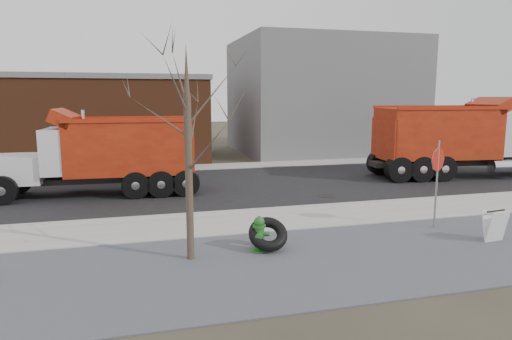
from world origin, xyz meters
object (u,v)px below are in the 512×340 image
object	(u,v)px
fire_hydrant	(259,235)
truck_tire	(268,234)
stop_sign	(437,169)
dump_truck_red_a	(461,137)
sandwich_board	(495,226)
dump_truck_red_b	(104,152)

from	to	relation	value
fire_hydrant	truck_tire	world-z (taller)	fire_hydrant
stop_sign	dump_truck_red_a	distance (m)	10.30
truck_tire	sandwich_board	distance (m)	6.28
stop_sign	fire_hydrant	bearing A→B (deg)	-177.25
fire_hydrant	dump_truck_red_b	distance (m)	9.35
stop_sign	dump_truck_red_a	xyz separation A→B (m)	(6.97, 7.59, 0.14)
dump_truck_red_a	dump_truck_red_b	world-z (taller)	dump_truck_red_a
truck_tire	dump_truck_red_b	xyz separation A→B (m)	(-4.42, 8.27, 1.31)
fire_hydrant	truck_tire	xyz separation A→B (m)	(0.23, -0.01, 0.02)
truck_tire	stop_sign	distance (m)	5.67
fire_hydrant	dump_truck_red_b	bearing A→B (deg)	137.28
truck_tire	dump_truck_red_b	bearing A→B (deg)	118.15
fire_hydrant	sandwich_board	bearing A→B (deg)	11.87
fire_hydrant	dump_truck_red_a	size ratio (longest dim) A/B	0.10
sandwich_board	dump_truck_red_b	size ratio (longest dim) A/B	0.11
fire_hydrant	dump_truck_red_b	xyz separation A→B (m)	(-4.19, 8.26, 1.33)
dump_truck_red_a	dump_truck_red_b	bearing A→B (deg)	-173.76
fire_hydrant	sandwich_board	xyz separation A→B (m)	(6.45, -0.96, 0.04)
sandwich_board	dump_truck_red_a	world-z (taller)	dump_truck_red_a
truck_tire	dump_truck_red_a	xyz separation A→B (m)	(12.44, 8.22, 1.53)
stop_sign	dump_truck_red_b	distance (m)	12.50
sandwich_board	dump_truck_red_b	xyz separation A→B (m)	(-10.64, 9.22, 1.29)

